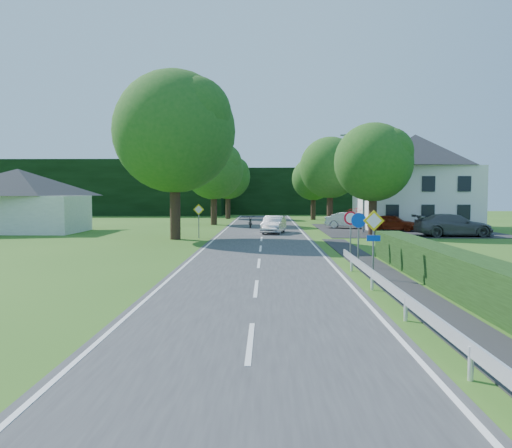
{
  "coord_description": "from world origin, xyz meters",
  "views": [
    {
      "loc": [
        0.34,
        -10.45,
        3.21
      ],
      "look_at": [
        -0.27,
        18.79,
        1.4
      ],
      "focal_mm": 35.0,
      "sensor_mm": 36.0,
      "label": 1
    }
  ],
  "objects_px": {
    "parked_car_silver_a": "(350,220)",
    "parasol": "(356,218)",
    "parked_car_red": "(392,223)",
    "parked_car_grey": "(453,225)",
    "moving_car": "(274,225)",
    "motorcycle": "(250,222)",
    "streetlight": "(362,178)"
  },
  "relations": [
    {
      "from": "motorcycle",
      "to": "moving_car",
      "type": "bearing_deg",
      "value": -75.84
    },
    {
      "from": "parked_car_silver_a",
      "to": "streetlight",
      "type": "bearing_deg",
      "value": -161.86
    },
    {
      "from": "parked_car_silver_a",
      "to": "motorcycle",
      "type": "bearing_deg",
      "value": 103.47
    },
    {
      "from": "parked_car_red",
      "to": "parked_car_grey",
      "type": "bearing_deg",
      "value": -128.22
    },
    {
      "from": "streetlight",
      "to": "parasol",
      "type": "xyz_separation_m",
      "value": [
        0.47,
        5.0,
        -3.48
      ]
    },
    {
      "from": "moving_car",
      "to": "parked_car_red",
      "type": "relative_size",
      "value": 1.03
    },
    {
      "from": "motorcycle",
      "to": "streetlight",
      "type": "bearing_deg",
      "value": -33.62
    },
    {
      "from": "parasol",
      "to": "motorcycle",
      "type": "bearing_deg",
      "value": 179.32
    },
    {
      "from": "motorcycle",
      "to": "parasol",
      "type": "height_order",
      "value": "parasol"
    },
    {
      "from": "streetlight",
      "to": "parked_car_silver_a",
      "type": "xyz_separation_m",
      "value": [
        -0.18,
        4.73,
        -3.71
      ]
    },
    {
      "from": "streetlight",
      "to": "parked_car_silver_a",
      "type": "distance_m",
      "value": 6.01
    },
    {
      "from": "moving_car",
      "to": "parasol",
      "type": "bearing_deg",
      "value": 48.16
    },
    {
      "from": "streetlight",
      "to": "parked_car_grey",
      "type": "distance_m",
      "value": 7.88
    },
    {
      "from": "streetlight",
      "to": "parked_car_silver_a",
      "type": "bearing_deg",
      "value": 92.22
    },
    {
      "from": "streetlight",
      "to": "parked_car_silver_a",
      "type": "relative_size",
      "value": 1.84
    },
    {
      "from": "streetlight",
      "to": "moving_car",
      "type": "relative_size",
      "value": 1.92
    },
    {
      "from": "motorcycle",
      "to": "parasol",
      "type": "relative_size",
      "value": 1.0
    },
    {
      "from": "streetlight",
      "to": "parked_car_grey",
      "type": "bearing_deg",
      "value": -29.99
    },
    {
      "from": "moving_car",
      "to": "parked_car_silver_a",
      "type": "xyz_separation_m",
      "value": [
        6.96,
        5.66,
        0.03
      ]
    },
    {
      "from": "parasol",
      "to": "parked_car_grey",
      "type": "bearing_deg",
      "value": -56.63
    },
    {
      "from": "streetlight",
      "to": "parasol",
      "type": "distance_m",
      "value": 6.11
    },
    {
      "from": "motorcycle",
      "to": "parked_car_red",
      "type": "distance_m",
      "value": 12.56
    },
    {
      "from": "streetlight",
      "to": "moving_car",
      "type": "height_order",
      "value": "streetlight"
    },
    {
      "from": "motorcycle",
      "to": "parked_car_grey",
      "type": "bearing_deg",
      "value": -33.98
    },
    {
      "from": "motorcycle",
      "to": "parked_car_red",
      "type": "bearing_deg",
      "value": -19.86
    },
    {
      "from": "parked_car_silver_a",
      "to": "parasol",
      "type": "bearing_deg",
      "value": -51.56
    },
    {
      "from": "parked_car_silver_a",
      "to": "parked_car_grey",
      "type": "xyz_separation_m",
      "value": [
        6.25,
        -8.23,
        0.1
      ]
    },
    {
      "from": "parked_car_red",
      "to": "parked_car_grey",
      "type": "xyz_separation_m",
      "value": [
        3.15,
        -5.29,
        0.13
      ]
    },
    {
      "from": "motorcycle",
      "to": "parked_car_silver_a",
      "type": "relative_size",
      "value": 0.48
    },
    {
      "from": "streetlight",
      "to": "parked_car_grey",
      "type": "relative_size",
      "value": 1.42
    },
    {
      "from": "motorcycle",
      "to": "parked_car_grey",
      "type": "height_order",
      "value": "parked_car_grey"
    },
    {
      "from": "streetlight",
      "to": "motorcycle",
      "type": "xyz_separation_m",
      "value": [
        -9.19,
        5.11,
        -3.87
      ]
    }
  ]
}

